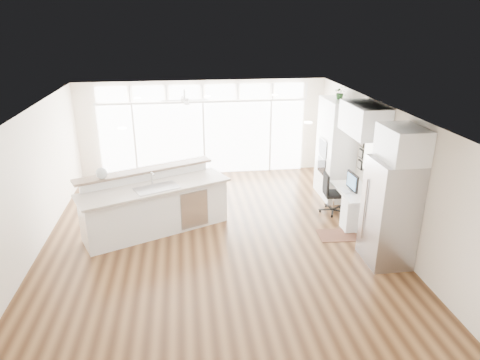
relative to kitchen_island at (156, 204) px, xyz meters
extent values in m
cube|color=#432814|center=(1.22, -0.45, -0.64)|extent=(7.00, 8.00, 0.02)
cube|color=silver|center=(1.22, -0.45, 2.07)|extent=(7.00, 8.00, 0.02)
cube|color=white|center=(1.22, 3.55, 0.72)|extent=(7.00, 0.04, 2.70)
cube|color=white|center=(1.22, -4.45, 0.72)|extent=(7.00, 0.04, 2.70)
cube|color=white|center=(-2.28, -0.45, 0.72)|extent=(0.04, 8.00, 2.70)
cube|color=white|center=(4.72, -0.45, 0.72)|extent=(0.04, 8.00, 2.70)
cube|color=white|center=(1.22, 3.49, 0.42)|extent=(5.80, 0.06, 2.08)
cube|color=white|center=(1.22, 3.49, 1.75)|extent=(5.90, 0.06, 0.40)
cube|color=white|center=(4.68, -0.15, 0.92)|extent=(0.04, 0.85, 0.85)
cube|color=white|center=(0.72, 2.35, 1.85)|extent=(1.16, 1.16, 0.32)
cube|color=white|center=(1.22, -0.25, 2.05)|extent=(3.40, 3.00, 0.02)
cube|color=white|center=(4.39, 1.35, 0.62)|extent=(0.64, 1.20, 2.50)
cube|color=white|center=(4.35, -0.15, -0.25)|extent=(0.72, 1.30, 0.76)
cube|color=white|center=(4.39, -0.15, 1.72)|extent=(0.64, 1.30, 0.64)
cube|color=#A7A6AB|center=(4.33, -1.80, 0.37)|extent=(0.76, 0.90, 2.00)
cube|color=white|center=(4.39, -1.80, 1.67)|extent=(0.64, 0.90, 0.60)
cube|color=black|center=(4.68, 0.47, 0.77)|extent=(0.06, 0.22, 0.80)
cube|color=white|center=(0.00, 0.00, 0.00)|extent=(3.38, 2.37, 1.26)
cube|color=#361A11|center=(3.79, -0.75, -0.62)|extent=(0.83, 0.63, 0.01)
cube|color=black|center=(4.07, 0.37, -0.15)|extent=(0.53, 0.50, 0.96)
sphere|color=silver|center=(-1.03, -0.02, 0.75)|extent=(0.31, 0.31, 0.24)
cube|color=black|center=(4.27, -0.15, 0.34)|extent=(0.11, 0.52, 0.43)
cube|color=white|center=(4.10, -0.15, 0.14)|extent=(0.17, 0.36, 0.02)
imported|color=#265323|center=(4.39, 1.35, 1.99)|extent=(0.31, 0.34, 0.24)
camera|label=1|loc=(0.68, -8.45, 3.74)|focal=32.00mm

